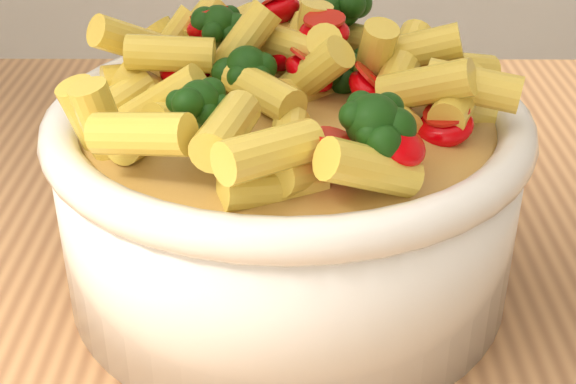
{
  "coord_description": "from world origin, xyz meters",
  "views": [
    {
      "loc": [
        0.07,
        -0.38,
        1.19
      ],
      "look_at": [
        0.07,
        0.02,
        0.96
      ],
      "focal_mm": 50.0,
      "sensor_mm": 36.0,
      "label": 1
    }
  ],
  "objects": [
    {
      "name": "pasta_salad",
      "position": [
        0.07,
        0.02,
        1.03
      ],
      "size": [
        0.21,
        0.21,
        0.05
      ],
      "color": "#FEDB50",
      "rests_on": "serving_bowl"
    },
    {
      "name": "serving_bowl",
      "position": [
        0.07,
        0.02,
        0.96
      ],
      "size": [
        0.27,
        0.27,
        0.12
      ],
      "color": "white",
      "rests_on": "table"
    }
  ]
}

